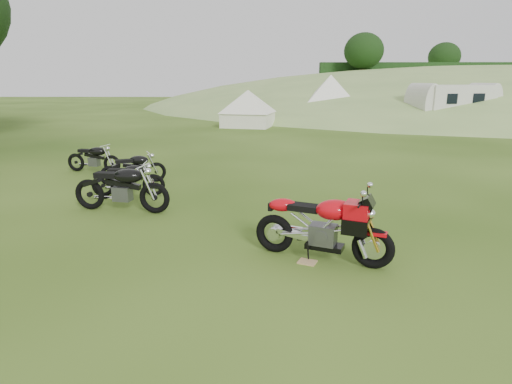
# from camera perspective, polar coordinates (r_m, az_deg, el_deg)

# --- Properties ---
(ground) EXTENTS (120.00, 120.00, 0.00)m
(ground) POSITION_cam_1_polar(r_m,az_deg,el_deg) (6.89, 0.69, -7.71)
(ground) COLOR #27460F
(ground) RESTS_ON ground
(hillside) EXTENTS (80.00, 64.00, 8.00)m
(hillside) POSITION_cam_1_polar(r_m,az_deg,el_deg) (52.27, 28.63, 10.18)
(hillside) COLOR #72964C
(hillside) RESTS_ON ground
(hedgerow) EXTENTS (36.00, 1.20, 8.60)m
(hedgerow) POSITION_cam_1_polar(r_m,az_deg,el_deg) (52.27, 28.63, 10.18)
(hedgerow) COLOR black
(hedgerow) RESTS_ON ground
(sport_motorcycle) EXTENTS (2.05, 1.24, 1.21)m
(sport_motorcycle) POSITION_cam_1_polar(r_m,az_deg,el_deg) (6.41, 8.83, -3.89)
(sport_motorcycle) COLOR #C10610
(sport_motorcycle) RESTS_ON ground
(plywood_board) EXTENTS (0.32, 0.30, 0.02)m
(plywood_board) POSITION_cam_1_polar(r_m,az_deg,el_deg) (6.48, 6.85, -9.24)
(plywood_board) COLOR tan
(plywood_board) RESTS_ON ground
(vintage_moto_a) EXTENTS (1.64, 0.48, 0.85)m
(vintage_moto_a) POSITION_cam_1_polar(r_m,az_deg,el_deg) (10.28, -16.70, 1.75)
(vintage_moto_a) COLOR black
(vintage_moto_a) RESTS_ON ground
(vintage_moto_b) EXTENTS (2.05, 0.80, 1.05)m
(vintage_moto_b) POSITION_cam_1_polar(r_m,az_deg,el_deg) (9.10, -17.57, 0.69)
(vintage_moto_b) COLOR black
(vintage_moto_b) RESTS_ON ground
(vintage_moto_c) EXTENTS (1.64, 0.99, 0.85)m
(vintage_moto_c) POSITION_cam_1_polar(r_m,az_deg,el_deg) (11.49, -16.06, 3.13)
(vintage_moto_c) COLOR black
(vintage_moto_c) RESTS_ON ground
(vintage_moto_d) EXTENTS (1.70, 0.75, 0.87)m
(vintage_moto_d) POSITION_cam_1_polar(r_m,az_deg,el_deg) (13.29, -20.87, 4.31)
(vintage_moto_d) COLOR black
(vintage_moto_d) RESTS_ON ground
(tent_left) EXTENTS (3.11, 3.11, 2.26)m
(tent_left) POSITION_cam_1_polar(r_m,az_deg,el_deg) (24.70, -1.07, 11.33)
(tent_left) COLOR white
(tent_left) RESTS_ON ground
(tent_mid) EXTENTS (3.48, 3.48, 2.80)m
(tent_mid) POSITION_cam_1_polar(r_m,az_deg,el_deg) (29.29, 9.85, 12.20)
(tent_mid) COLOR white
(tent_mid) RESTS_ON ground
(caravan) EXTENTS (5.49, 3.60, 2.37)m
(caravan) POSITION_cam_1_polar(r_m,az_deg,el_deg) (27.12, 24.71, 10.44)
(caravan) COLOR silver
(caravan) RESTS_ON ground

